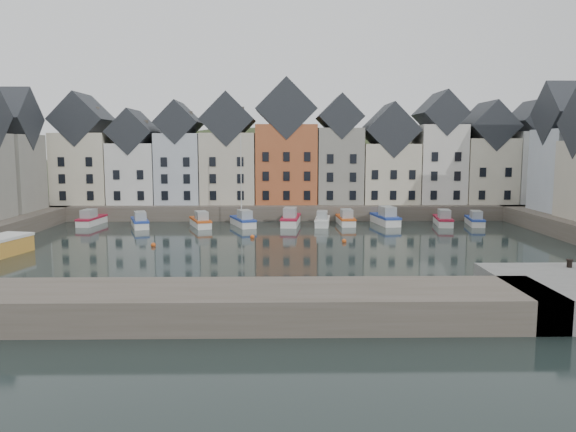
{
  "coord_description": "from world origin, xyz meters",
  "views": [
    {
      "loc": [
        -1.04,
        -54.28,
        10.4
      ],
      "look_at": [
        -0.02,
        6.0,
        2.76
      ],
      "focal_mm": 35.0,
      "sensor_mm": 36.0,
      "label": 1
    }
  ],
  "objects": [
    {
      "name": "mooring_bollard",
      "position": [
        19.07,
        -16.6,
        2.31
      ],
      "size": [
        0.48,
        0.48,
        0.56
      ],
      "color": "black",
      "rests_on": "near_quay"
    },
    {
      "name": "boat_i",
      "position": [
        20.45,
        17.85,
        0.7
      ],
      "size": [
        2.75,
        6.33,
        2.35
      ],
      "rotation": [
        0.0,
        0.0,
        -0.14
      ],
      "color": "silver",
      "rests_on": "ground"
    },
    {
      "name": "boat_h",
      "position": [
        13.04,
        18.93,
        0.8
      ],
      "size": [
        3.19,
        7.23,
        2.68
      ],
      "rotation": [
        0.0,
        0.0,
        0.15
      ],
      "color": "silver",
      "rests_on": "ground"
    },
    {
      "name": "mooring_buoys",
      "position": [
        -4.0,
        5.33,
        0.15
      ],
      "size": [
        20.5,
        5.5,
        0.5
      ],
      "color": "#C74D17",
      "rests_on": "ground"
    },
    {
      "name": "boat_c",
      "position": [
        -11.02,
        16.92,
        0.68
      ],
      "size": [
        3.66,
        6.22,
        2.28
      ],
      "rotation": [
        0.0,
        0.0,
        0.33
      ],
      "color": "silver",
      "rests_on": "ground"
    },
    {
      "name": "hillside",
      "position": [
        0.02,
        56.0,
        -17.96
      ],
      "size": [
        153.6,
        70.4,
        64.0
      ],
      "color": "#233018",
      "rests_on": "ground"
    },
    {
      "name": "boat_f",
      "position": [
        4.64,
        17.76,
        0.66
      ],
      "size": [
        2.46,
        5.91,
        2.2
      ],
      "rotation": [
        0.0,
        0.0,
        -0.12
      ],
      "color": "silver",
      "rests_on": "ground"
    },
    {
      "name": "boat_e",
      "position": [
        0.53,
        18.27,
        0.78
      ],
      "size": [
        2.89,
        7.01,
        2.62
      ],
      "rotation": [
        0.0,
        0.0,
        -0.12
      ],
      "color": "silver",
      "rests_on": "ground"
    },
    {
      "name": "far_terrace",
      "position": [
        3.21,
        28.0,
        8.88
      ],
      "size": [
        72.37,
        8.16,
        17.78
      ],
      "color": "beige",
      "rests_on": "far_quay"
    },
    {
      "name": "boat_g",
      "position": [
        7.79,
        18.64,
        0.69
      ],
      "size": [
        2.1,
        6.1,
        2.32
      ],
      "rotation": [
        0.0,
        0.0,
        0.04
      ],
      "color": "silver",
      "rests_on": "ground"
    },
    {
      "name": "boat_b",
      "position": [
        -18.71,
        16.73,
        0.68
      ],
      "size": [
        3.63,
        6.23,
        2.28
      ],
      "rotation": [
        0.0,
        0.0,
        0.32
      ],
      "color": "silver",
      "rests_on": "ground"
    },
    {
      "name": "boat_a",
      "position": [
        -25.6,
        18.98,
        0.69
      ],
      "size": [
        2.47,
        6.21,
        2.32
      ],
      "rotation": [
        0.0,
        0.0,
        -0.1
      ],
      "color": "silver",
      "rests_on": "ground"
    },
    {
      "name": "near_wall",
      "position": [
        -10.0,
        -22.0,
        1.0
      ],
      "size": [
        50.0,
        6.0,
        2.0
      ],
      "primitive_type": "cube",
      "color": "#4F483D",
      "rests_on": "ground"
    },
    {
      "name": "boat_d",
      "position": [
        -5.61,
        17.44,
        0.77
      ],
      "size": [
        3.87,
        6.48,
        11.84
      ],
      "rotation": [
        0.0,
        0.0,
        0.34
      ],
      "color": "silver",
      "rests_on": "ground"
    },
    {
      "name": "far_quay",
      "position": [
        0.0,
        30.0,
        1.0
      ],
      "size": [
        90.0,
        16.0,
        2.0
      ],
      "primitive_type": "cube",
      "color": "#4F483D",
      "rests_on": "ground"
    },
    {
      "name": "ground",
      "position": [
        0.0,
        0.0,
        0.0
      ],
      "size": [
        260.0,
        260.0,
        0.0
      ],
      "primitive_type": "plane",
      "color": "black",
      "rests_on": "ground"
    },
    {
      "name": "boat_j",
      "position": [
        24.61,
        17.83,
        0.64
      ],
      "size": [
        2.61,
        5.83,
        2.16
      ],
      "rotation": [
        0.0,
        0.0,
        -0.16
      ],
      "color": "silver",
      "rests_on": "ground"
    }
  ]
}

